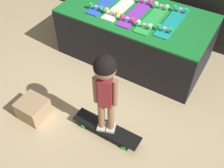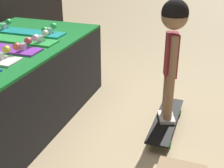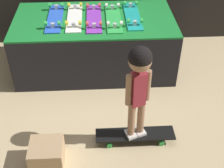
{
  "view_description": "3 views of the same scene",
  "coord_description": "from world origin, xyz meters",
  "views": [
    {
      "loc": [
        1.23,
        -2.01,
        2.4
      ],
      "look_at": [
        0.23,
        -0.36,
        0.38
      ],
      "focal_mm": 42.0,
      "sensor_mm": 36.0,
      "label": 1
    },
    {
      "loc": [
        -1.88,
        -1.02,
        1.44
      ],
      "look_at": [
        0.2,
        -0.28,
        0.42
      ],
      "focal_mm": 50.0,
      "sensor_mm": 36.0,
      "label": 2
    },
    {
      "loc": [
        0.03,
        -2.75,
        2.33
      ],
      "look_at": [
        0.16,
        -0.25,
        0.36
      ],
      "focal_mm": 50.0,
      "sensor_mm": 36.0,
      "label": 3
    }
  ],
  "objects": [
    {
      "name": "child",
      "position": [
        0.36,
        -0.7,
        0.77
      ],
      "size": [
        0.22,
        0.2,
        0.97
      ],
      "rotation": [
        0.0,
        0.0,
        0.33
      ],
      "color": "silver",
      "rests_on": "skateboard_on_floor"
    },
    {
      "name": "skateboard_on_floor",
      "position": [
        0.36,
        -0.7,
        0.07
      ],
      "size": [
        0.76,
        0.18,
        0.09
      ],
      "color": "black",
      "rests_on": "ground_plane"
    },
    {
      "name": "skateboard_purple_on_rack",
      "position": [
        0.0,
        0.6,
        0.69
      ],
      "size": [
        0.18,
        0.73,
        0.09
      ],
      "color": "purple",
      "rests_on": "display_rack"
    },
    {
      "name": "skateboard_green_on_rack",
      "position": [
        0.23,
        0.59,
        0.69
      ],
      "size": [
        0.18,
        0.73,
        0.09
      ],
      "color": "green",
      "rests_on": "display_rack"
    },
    {
      "name": "ground_plane",
      "position": [
        0.0,
        0.0,
        0.0
      ],
      "size": [
        16.0,
        16.0,
        0.0
      ],
      "primitive_type": "plane",
      "color": "tan"
    },
    {
      "name": "skateboard_blue_on_rack",
      "position": [
        -0.46,
        0.63,
        0.69
      ],
      "size": [
        0.18,
        0.73,
        0.09
      ],
      "color": "blue",
      "rests_on": "display_rack"
    },
    {
      "name": "storage_box",
      "position": [
        -0.46,
        -0.92,
        0.11
      ],
      "size": [
        0.3,
        0.28,
        0.23
      ],
      "color": "tan",
      "rests_on": "ground_plane"
    },
    {
      "name": "skateboard_teal_on_rack",
      "position": [
        0.46,
        0.64,
        0.69
      ],
      "size": [
        0.18,
        0.73,
        0.09
      ],
      "color": "teal",
      "rests_on": "display_rack"
    },
    {
      "name": "display_rack",
      "position": [
        0.0,
        0.61,
        0.34
      ],
      "size": [
        1.9,
        1.0,
        0.67
      ],
      "color": "black",
      "rests_on": "ground_plane"
    },
    {
      "name": "skateboard_white_on_rack",
      "position": [
        -0.23,
        0.63,
        0.69
      ],
      "size": [
        0.18,
        0.73,
        0.09
      ],
      "color": "white",
      "rests_on": "display_rack"
    }
  ]
}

